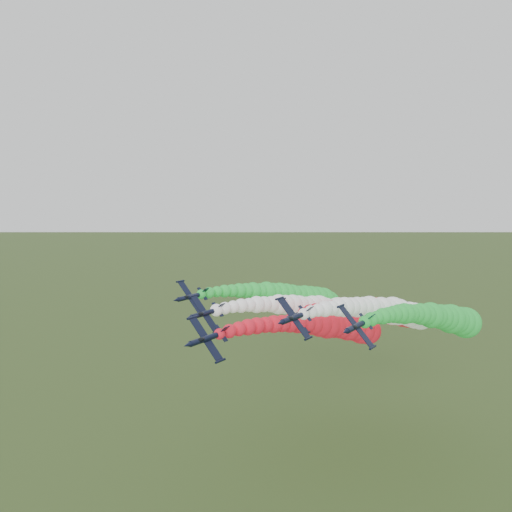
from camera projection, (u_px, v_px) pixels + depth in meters
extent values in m
cylinder|color=black|center=(207.00, 338.00, 86.03)|extent=(1.48, 8.54, 1.48)
cone|color=black|center=(187.00, 345.00, 81.96)|extent=(1.34, 1.71, 1.34)
cone|color=black|center=(224.00, 332.00, 89.80)|extent=(1.34, 0.85, 1.34)
ellipsoid|color=black|center=(201.00, 340.00, 84.31)|extent=(0.95, 1.78, 0.96)
cube|color=black|center=(206.00, 339.00, 85.95)|extent=(6.34, 1.80, 6.69)
cylinder|color=black|center=(192.00, 318.00, 87.37)|extent=(0.59, 2.47, 0.59)
cylinder|color=black|center=(220.00, 361.00, 84.53)|extent=(0.59, 2.47, 0.59)
cube|color=black|center=(224.00, 330.00, 88.42)|extent=(1.68, 1.42, 1.60)
cube|color=black|center=(221.00, 333.00, 88.89)|extent=(2.55, 1.04, 2.68)
sphere|color=red|center=(219.00, 334.00, 88.73)|extent=(2.03, 2.03, 2.03)
sphere|color=red|center=(229.00, 331.00, 90.98)|extent=(2.61, 2.61, 2.61)
sphere|color=red|center=(239.00, 329.00, 93.22)|extent=(2.77, 2.77, 2.77)
sphere|color=red|center=(248.00, 327.00, 95.46)|extent=(3.17, 3.17, 3.17)
sphere|color=red|center=(257.00, 326.00, 97.68)|extent=(3.32, 3.32, 3.32)
sphere|color=red|center=(265.00, 325.00, 99.89)|extent=(3.21, 3.21, 3.21)
sphere|color=red|center=(274.00, 324.00, 102.08)|extent=(3.61, 3.61, 3.61)
sphere|color=red|center=(282.00, 324.00, 104.26)|extent=(3.60, 3.60, 3.60)
sphere|color=red|center=(290.00, 323.00, 106.43)|extent=(3.94, 3.94, 3.94)
sphere|color=red|center=(298.00, 323.00, 108.58)|extent=(4.30, 4.30, 4.30)
sphere|color=red|center=(305.00, 323.00, 110.71)|extent=(4.76, 4.76, 4.76)
sphere|color=red|center=(313.00, 324.00, 112.83)|extent=(5.03, 5.03, 5.03)
sphere|color=red|center=(320.00, 324.00, 114.94)|extent=(5.81, 5.81, 5.81)
sphere|color=red|center=(327.00, 325.00, 117.02)|extent=(6.37, 6.37, 6.37)
sphere|color=red|center=(334.00, 326.00, 119.10)|extent=(5.89, 5.89, 5.89)
sphere|color=red|center=(341.00, 326.00, 121.16)|extent=(5.90, 5.90, 5.90)
sphere|color=red|center=(348.00, 327.00, 123.20)|extent=(6.44, 6.44, 6.44)
sphere|color=red|center=(354.00, 328.00, 125.22)|extent=(6.26, 6.26, 6.26)
sphere|color=red|center=(361.00, 330.00, 127.23)|extent=(7.16, 7.16, 7.16)
sphere|color=red|center=(368.00, 331.00, 129.23)|extent=(6.96, 6.96, 6.96)
cylinder|color=black|center=(206.00, 313.00, 100.89)|extent=(1.48, 8.54, 1.48)
cone|color=black|center=(189.00, 318.00, 96.81)|extent=(1.34, 1.71, 1.34)
cone|color=black|center=(220.00, 309.00, 104.65)|extent=(1.34, 0.85, 1.34)
ellipsoid|color=black|center=(201.00, 314.00, 99.16)|extent=(0.95, 1.78, 0.96)
cube|color=black|center=(205.00, 314.00, 100.80)|extent=(6.34, 1.80, 6.69)
cylinder|color=black|center=(193.00, 296.00, 102.22)|extent=(0.59, 2.47, 0.59)
cylinder|color=black|center=(217.00, 332.00, 99.39)|extent=(0.59, 2.47, 0.59)
cube|color=black|center=(220.00, 307.00, 103.27)|extent=(1.68, 1.42, 1.60)
cube|color=black|center=(218.00, 309.00, 103.74)|extent=(2.55, 1.04, 2.68)
sphere|color=white|center=(216.00, 310.00, 103.58)|extent=(2.63, 2.63, 2.63)
sphere|color=white|center=(225.00, 308.00, 105.83)|extent=(2.65, 2.65, 2.65)
sphere|color=white|center=(233.00, 307.00, 108.08)|extent=(2.72, 2.72, 2.72)
sphere|color=white|center=(241.00, 306.00, 110.31)|extent=(3.15, 3.15, 3.15)
sphere|color=white|center=(249.00, 305.00, 112.53)|extent=(3.14, 3.14, 3.14)
sphere|color=white|center=(257.00, 304.00, 114.74)|extent=(3.93, 3.93, 3.93)
sphere|color=white|center=(264.00, 304.00, 116.93)|extent=(3.71, 3.71, 3.71)
sphere|color=white|center=(271.00, 304.00, 119.11)|extent=(3.88, 3.88, 3.88)
sphere|color=white|center=(279.00, 304.00, 121.28)|extent=(4.85, 4.85, 4.85)
sphere|color=white|center=(286.00, 305.00, 123.43)|extent=(4.80, 4.80, 4.80)
sphere|color=white|center=(292.00, 305.00, 125.56)|extent=(5.30, 5.30, 5.30)
sphere|color=white|center=(299.00, 306.00, 127.68)|extent=(5.22, 5.22, 5.22)
sphere|color=white|center=(306.00, 306.00, 129.79)|extent=(5.03, 5.03, 5.03)
sphere|color=white|center=(312.00, 307.00, 131.88)|extent=(6.15, 6.15, 6.15)
sphere|color=white|center=(319.00, 308.00, 133.95)|extent=(6.85, 6.85, 6.85)
sphere|color=white|center=(325.00, 309.00, 136.01)|extent=(6.30, 6.30, 6.30)
sphere|color=white|center=(332.00, 310.00, 138.05)|extent=(6.19, 6.19, 6.19)
sphere|color=white|center=(338.00, 311.00, 140.07)|extent=(7.92, 7.92, 7.92)
sphere|color=white|center=(344.00, 313.00, 142.08)|extent=(8.02, 8.02, 8.02)
sphere|color=white|center=(350.00, 314.00, 144.08)|extent=(6.90, 6.90, 6.90)
cylinder|color=black|center=(295.00, 317.00, 91.74)|extent=(1.48, 8.54, 1.48)
cone|color=black|center=(280.00, 323.00, 87.67)|extent=(1.34, 1.71, 1.34)
cone|color=black|center=(307.00, 313.00, 95.51)|extent=(1.34, 0.85, 1.34)
ellipsoid|color=black|center=(291.00, 318.00, 90.02)|extent=(0.95, 1.78, 0.96)
cube|color=black|center=(294.00, 318.00, 91.66)|extent=(6.34, 1.80, 6.69)
cylinder|color=black|center=(279.00, 298.00, 93.08)|extent=(0.59, 2.47, 0.59)
cylinder|color=black|center=(308.00, 338.00, 90.24)|extent=(0.59, 2.47, 0.59)
cube|color=black|center=(308.00, 310.00, 94.13)|extent=(1.68, 1.42, 1.60)
cube|color=black|center=(305.00, 313.00, 94.60)|extent=(2.55, 1.04, 2.68)
sphere|color=white|center=(304.00, 314.00, 94.44)|extent=(2.22, 2.22, 2.22)
sphere|color=white|center=(311.00, 312.00, 96.69)|extent=(2.54, 2.54, 2.54)
sphere|color=white|center=(318.00, 310.00, 98.94)|extent=(2.62, 2.62, 2.62)
sphere|color=white|center=(325.00, 309.00, 101.17)|extent=(3.29, 3.29, 3.29)
sphere|color=white|center=(332.00, 308.00, 103.39)|extent=(3.14, 3.14, 3.14)
sphere|color=white|center=(338.00, 307.00, 105.60)|extent=(3.84, 3.84, 3.84)
sphere|color=white|center=(345.00, 307.00, 107.79)|extent=(4.36, 4.36, 4.36)
sphere|color=white|center=(351.00, 307.00, 109.97)|extent=(4.24, 4.24, 4.24)
sphere|color=white|center=(357.00, 307.00, 112.14)|extent=(4.61, 4.61, 4.61)
sphere|color=white|center=(363.00, 307.00, 114.29)|extent=(4.79, 4.79, 4.79)
sphere|color=white|center=(369.00, 308.00, 116.42)|extent=(5.54, 5.54, 5.54)
sphere|color=white|center=(375.00, 308.00, 118.54)|extent=(4.72, 4.72, 4.72)
sphere|color=white|center=(381.00, 309.00, 120.65)|extent=(5.83, 5.83, 5.83)
sphere|color=white|center=(387.00, 310.00, 122.73)|extent=(5.81, 5.81, 5.81)
sphere|color=white|center=(393.00, 311.00, 124.81)|extent=(7.04, 7.04, 7.04)
sphere|color=white|center=(398.00, 312.00, 126.87)|extent=(6.79, 6.79, 6.79)
sphere|color=white|center=(404.00, 313.00, 128.91)|extent=(6.12, 6.12, 6.12)
sphere|color=white|center=(409.00, 314.00, 130.93)|extent=(6.60, 6.60, 6.60)
sphere|color=white|center=(415.00, 316.00, 132.94)|extent=(6.90, 6.90, 6.90)
sphere|color=white|center=(420.00, 317.00, 134.94)|extent=(6.84, 6.84, 6.84)
cylinder|color=black|center=(191.00, 296.00, 113.04)|extent=(1.48, 8.54, 1.48)
cone|color=black|center=(176.00, 300.00, 108.96)|extent=(1.34, 1.71, 1.34)
cone|color=black|center=(205.00, 293.00, 116.81)|extent=(1.34, 0.85, 1.34)
ellipsoid|color=black|center=(187.00, 297.00, 111.31)|extent=(0.95, 1.78, 0.96)
cube|color=black|center=(191.00, 297.00, 112.96)|extent=(6.34, 1.80, 6.69)
cylinder|color=black|center=(180.00, 281.00, 114.37)|extent=(0.59, 2.47, 0.59)
cylinder|color=black|center=(201.00, 313.00, 111.54)|extent=(0.59, 2.47, 0.59)
cube|color=black|center=(205.00, 291.00, 115.42)|extent=(1.68, 1.42, 1.60)
cube|color=black|center=(202.00, 294.00, 115.89)|extent=(2.55, 1.04, 2.68)
sphere|color=green|center=(201.00, 294.00, 115.73)|extent=(2.21, 2.21, 2.21)
sphere|color=green|center=(209.00, 293.00, 117.98)|extent=(2.67, 2.67, 2.67)
sphere|color=green|center=(217.00, 292.00, 120.23)|extent=(2.70, 2.70, 2.70)
sphere|color=green|center=(224.00, 291.00, 122.46)|extent=(3.14, 3.14, 3.14)
sphere|color=green|center=(232.00, 291.00, 124.69)|extent=(3.19, 3.19, 3.19)
sphere|color=green|center=(239.00, 291.00, 126.89)|extent=(3.74, 3.74, 3.74)
sphere|color=green|center=(246.00, 291.00, 129.09)|extent=(3.85, 3.85, 3.85)
sphere|color=green|center=(253.00, 291.00, 131.27)|extent=(4.49, 4.49, 4.49)
sphere|color=green|center=(260.00, 291.00, 133.43)|extent=(4.19, 4.19, 4.19)
sphere|color=green|center=(266.00, 292.00, 135.58)|extent=(5.43, 5.43, 5.43)
sphere|color=green|center=(273.00, 292.00, 137.72)|extent=(5.16, 5.16, 5.16)
sphere|color=green|center=(279.00, 293.00, 139.84)|extent=(5.73, 5.73, 5.73)
sphere|color=green|center=(286.00, 294.00, 141.94)|extent=(5.83, 5.83, 5.83)
sphere|color=green|center=(292.00, 295.00, 144.03)|extent=(5.85, 5.85, 5.85)
sphere|color=green|center=(298.00, 296.00, 146.10)|extent=(5.84, 5.84, 5.84)
sphere|color=green|center=(305.00, 297.00, 148.16)|extent=(6.77, 6.77, 6.77)
sphere|color=green|center=(311.00, 298.00, 150.20)|extent=(7.19, 7.19, 7.19)
sphere|color=green|center=(317.00, 299.00, 152.23)|extent=(7.70, 7.70, 7.70)
sphere|color=green|center=(323.00, 301.00, 154.24)|extent=(8.03, 8.03, 8.03)
sphere|color=green|center=(328.00, 302.00, 156.23)|extent=(6.91, 6.91, 6.91)
cylinder|color=black|center=(357.00, 326.00, 88.63)|extent=(1.48, 8.54, 1.48)
cone|color=black|center=(345.00, 332.00, 84.55)|extent=(1.34, 1.71, 1.34)
cone|color=black|center=(368.00, 321.00, 92.40)|extent=(1.34, 0.85, 1.34)
ellipsoid|color=black|center=(354.00, 327.00, 86.90)|extent=(0.95, 1.78, 0.96)
cube|color=black|center=(356.00, 326.00, 88.54)|extent=(6.34, 1.80, 6.69)
cylinder|color=black|center=(341.00, 306.00, 89.96)|extent=(0.59, 2.47, 0.59)
cylinder|color=black|center=(373.00, 347.00, 87.13)|extent=(0.59, 2.47, 0.59)
cube|color=black|center=(370.00, 318.00, 91.01)|extent=(1.68, 1.42, 1.60)
cube|color=black|center=(366.00, 321.00, 91.48)|extent=(2.55, 1.04, 2.68)
sphere|color=green|center=(365.00, 322.00, 91.32)|extent=(2.35, 2.35, 2.35)
sphere|color=green|center=(371.00, 319.00, 93.57)|extent=(2.74, 2.74, 2.74)
sphere|color=green|center=(377.00, 318.00, 95.82)|extent=(2.58, 2.58, 2.58)
sphere|color=green|center=(382.00, 316.00, 98.05)|extent=(3.23, 3.23, 3.23)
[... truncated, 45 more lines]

